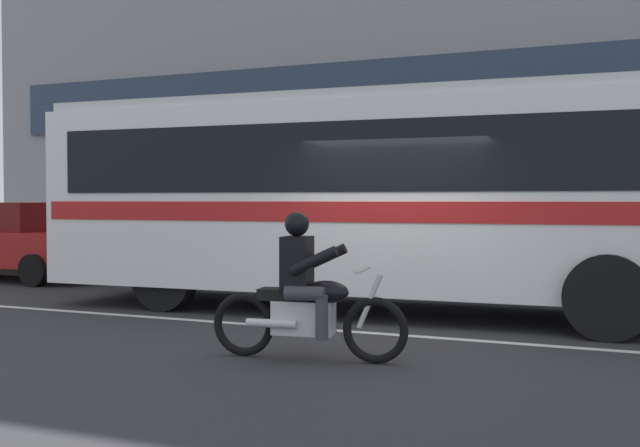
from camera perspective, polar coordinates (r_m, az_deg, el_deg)
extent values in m
plane|color=#2B2B2D|center=(10.20, 5.53, -7.75)|extent=(60.00, 60.00, 0.00)
cube|color=#A39E93|center=(15.10, 11.33, -4.40)|extent=(28.00, 3.80, 0.15)
cube|color=silver|center=(9.64, 4.45, -8.29)|extent=(26.60, 0.14, 0.01)
cube|color=gray|center=(17.81, 12.99, 15.88)|extent=(28.00, 0.80, 12.09)
cube|color=#233347|center=(17.03, 12.69, 10.32)|extent=(25.76, 0.10, 1.40)
cube|color=white|center=(11.30, 5.95, 1.98)|extent=(10.90, 3.01, 2.70)
cube|color=black|center=(11.31, 5.96, 4.76)|extent=(10.04, 3.01, 0.96)
cube|color=red|center=(11.30, 5.95, 0.96)|extent=(10.69, 3.03, 0.28)
cube|color=silver|center=(11.39, 5.97, 9.09)|extent=(10.68, 2.87, 0.16)
cylinder|color=black|center=(11.76, -11.68, -3.97)|extent=(1.04, 0.30, 1.04)
cylinder|color=black|center=(9.70, 20.92, -5.25)|extent=(1.04, 0.30, 1.04)
torus|color=black|center=(7.86, 4.21, -8.06)|extent=(0.70, 0.18, 0.69)
torus|color=black|center=(8.26, -5.79, -7.58)|extent=(0.70, 0.18, 0.69)
cube|color=silver|center=(8.03, -1.27, -7.12)|extent=(0.67, 0.36, 0.36)
ellipsoid|color=black|center=(7.93, 0.47, -5.20)|extent=(0.51, 0.34, 0.24)
cube|color=black|center=(8.06, -2.64, -5.37)|extent=(0.59, 0.33, 0.12)
cylinder|color=silver|center=(7.83, 3.78, -5.88)|extent=(0.28, 0.09, 0.58)
cylinder|color=silver|center=(7.81, 3.21, -3.53)|extent=(0.12, 0.64, 0.04)
cylinder|color=silver|center=(7.98, -3.68, -7.55)|extent=(0.56, 0.16, 0.09)
cube|color=black|center=(7.98, -1.75, -2.98)|extent=(0.32, 0.39, 0.56)
sphere|color=black|center=(7.96, -1.75, -0.04)|extent=(0.26, 0.26, 0.26)
cylinder|color=#38383D|center=(8.14, -0.43, -5.01)|extent=(0.44, 0.20, 0.15)
cylinder|color=#38383D|center=(8.13, 0.80, -6.73)|extent=(0.13, 0.13, 0.46)
cylinder|color=#38383D|center=(7.80, -1.15, -5.31)|extent=(0.44, 0.20, 0.15)
cylinder|color=#38383D|center=(7.79, 0.13, -7.11)|extent=(0.13, 0.13, 0.46)
cylinder|color=black|center=(8.10, 0.29, -2.63)|extent=(0.53, 0.18, 0.32)
cylinder|color=black|center=(7.72, -0.48, -2.85)|extent=(0.53, 0.18, 0.32)
cube|color=maroon|center=(17.36, -22.32, -1.69)|extent=(4.72, 1.93, 0.72)
cube|color=#560E0E|center=(17.50, -22.88, 0.49)|extent=(2.47, 1.65, 0.60)
cylinder|color=black|center=(15.77, -20.79, -3.32)|extent=(0.64, 0.22, 0.64)
cylinder|color=red|center=(13.91, 11.59, -3.41)|extent=(0.22, 0.22, 0.58)
sphere|color=red|center=(13.88, 11.60, -1.93)|extent=(0.20, 0.20, 0.20)
cylinder|color=red|center=(13.77, 11.48, -3.34)|extent=(0.09, 0.10, 0.09)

